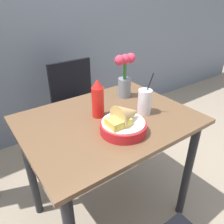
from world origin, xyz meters
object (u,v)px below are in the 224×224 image
(chair_far_window, at_px, (77,101))
(drink_cup, at_px, (145,102))
(food_basket, at_px, (125,122))
(flower_vase, at_px, (125,75))
(ketchup_bottle, at_px, (98,99))

(chair_far_window, height_order, drink_cup, drink_cup)
(chair_far_window, xyz_separation_m, drink_cup, (0.00, -0.85, 0.32))
(food_basket, bearing_deg, chair_far_window, 77.58)
(chair_far_window, xyz_separation_m, flower_vase, (0.05, -0.60, 0.40))
(ketchup_bottle, height_order, drink_cup, drink_cup)
(ketchup_bottle, bearing_deg, food_basket, -83.94)
(chair_far_window, height_order, ketchup_bottle, ketchup_bottle)
(ketchup_bottle, bearing_deg, chair_far_window, 72.67)
(food_basket, xyz_separation_m, flower_vase, (0.26, 0.33, 0.09))
(food_basket, bearing_deg, ketchup_bottle, 96.06)
(ketchup_bottle, height_order, flower_vase, flower_vase)
(drink_cup, bearing_deg, ketchup_bottle, 151.96)
(food_basket, distance_m, flower_vase, 0.43)
(food_basket, height_order, ketchup_bottle, ketchup_bottle)
(chair_far_window, bearing_deg, ketchup_bottle, -107.33)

